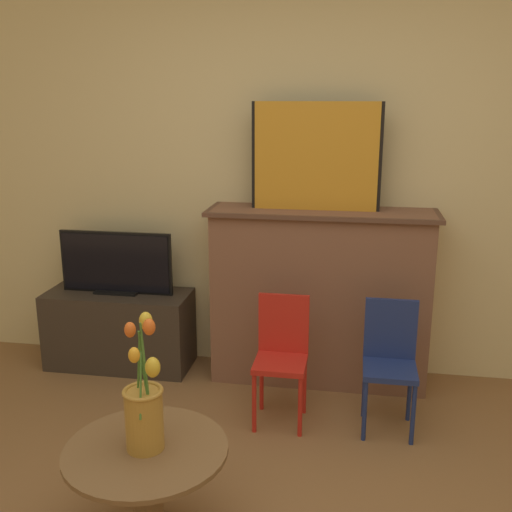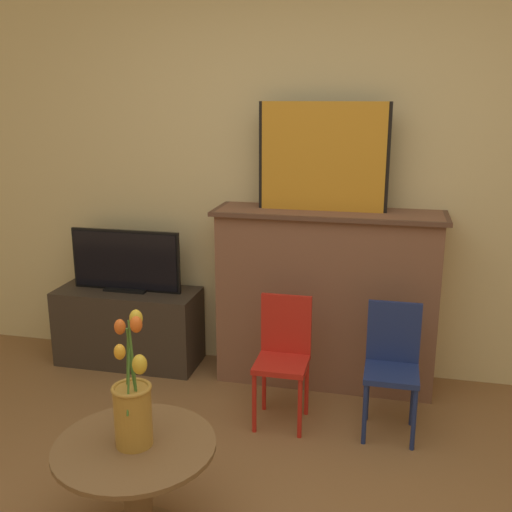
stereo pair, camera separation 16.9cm
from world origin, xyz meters
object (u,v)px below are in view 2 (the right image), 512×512
tv_monitor (126,262)px  chair_red (283,352)px  chair_blue (392,360)px  vase_tulips (133,405)px  painting (323,157)px

tv_monitor → chair_red: 1.29m
tv_monitor → chair_red: bearing=-23.7°
chair_red → chair_blue: same height
tv_monitor → chair_red: tv_monitor is taller
tv_monitor → vase_tulips: (0.75, -1.57, -0.10)m
painting → chair_blue: size_ratio=1.09×
chair_red → vase_tulips: size_ratio=1.28×
chair_red → vase_tulips: (-0.39, -1.07, 0.20)m
tv_monitor → chair_red: size_ratio=1.06×
chair_red → vase_tulips: 1.15m
painting → tv_monitor: (-1.27, -0.03, -0.70)m
painting → chair_blue: painting is taller
chair_red → painting: bearing=77.1°
chair_red → chair_blue: bearing=1.8°
painting → chair_blue: 1.22m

